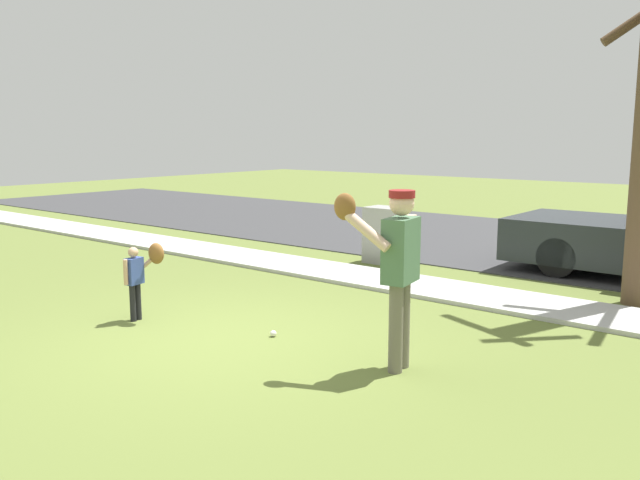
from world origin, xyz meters
name	(u,v)px	position (x,y,z in m)	size (l,w,h in m)	color
ground_plane	(390,285)	(0.00, 3.50, 0.00)	(48.00, 48.00, 0.00)	olive
sidewalk_strip	(394,282)	(0.00, 3.60, 0.03)	(36.00, 1.20, 0.06)	#B2B2AD
road_surface	(522,242)	(0.00, 8.60, 0.01)	(36.00, 6.80, 0.02)	#38383A
person_adult	(396,259)	(2.04, 0.43, 1.10)	(0.69, 0.73, 1.76)	#6B6656
person_child	(141,270)	(-1.31, -0.08, 0.64)	(0.42, 0.43, 0.97)	black
baseball	(273,334)	(0.40, 0.45, 0.04)	(0.07, 0.07, 0.07)	white
utility_cabinet	(385,235)	(-1.04, 4.91, 0.50)	(0.67, 0.51, 1.01)	gray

